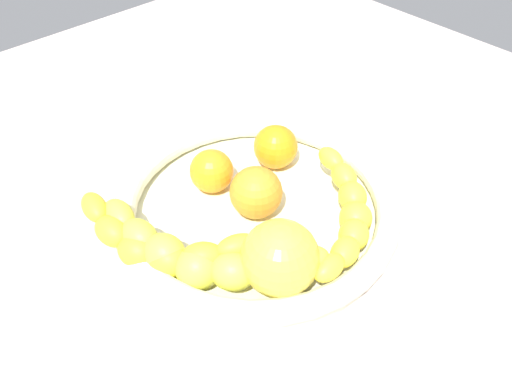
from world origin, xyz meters
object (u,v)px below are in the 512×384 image
Objects in this scene: orange_mid_right at (276,147)px; banana_draped_left at (202,256)px; apple_yellow at (280,258)px; orange_front at (212,171)px; banana_arching_top at (347,213)px; banana_draped_right at (157,245)px; orange_mid_left at (257,193)px; fruit_bowl at (256,208)px.

banana_draped_left is at bearing 23.34° from orange_mid_right.
apple_yellow is at bearing 46.86° from orange_mid_right.
apple_yellow is at bearing 74.96° from orange_front.
orange_mid_right is (-2.17, -13.17, 0.33)cm from banana_arching_top.
banana_draped_right is 3.60× the size of orange_front.
orange_mid_left is (-0.97, 6.64, 0.37)cm from orange_front.
orange_mid_left is 10.21cm from apple_yellow.
fruit_bowl is 10.27cm from banana_arching_top.
banana_arching_top is at bearing 121.82° from fruit_bowl.
banana_arching_top is (-15.30, 5.63, -0.36)cm from banana_draped_left.
banana_draped_left is 4.72cm from banana_draped_right.
orange_mid_left is at bearing -120.22° from apple_yellow.
apple_yellow is at bearing 59.93° from fruit_bowl.
orange_mid_right is at bearing -156.66° from banana_draped_left.
orange_front is (1.03, -6.48, 1.98)cm from fruit_bowl.
apple_yellow is at bearing 128.70° from banana_draped_left.
fruit_bowl is 5.88× the size of orange_mid_right.
banana_arching_top is 13.35cm from orange_mid_right.
fruit_bowl is at bearing 99.05° from orange_front.
orange_front is (6.36, -15.07, 0.18)cm from banana_arching_top.
apple_yellow is at bearing 59.78° from orange_mid_left.
apple_yellow reaches higher than banana_draped_left.
apple_yellow reaches higher than fruit_bowl.
banana_draped_left is 4.05× the size of orange_mid_right.
banana_draped_right is 2.44× the size of apple_yellow.
orange_mid_left reaches higher than orange_mid_right.
orange_mid_right reaches higher than banana_draped_left.
fruit_bowl is 1.45× the size of banana_draped_left.
orange_front is at bearing -80.95° from fruit_bowl.
orange_front reaches higher than banana_arching_top.
orange_front reaches higher than fruit_bowl.
apple_yellow is (5.12, 8.79, 0.86)cm from orange_mid_left.
fruit_bowl is 5.43× the size of orange_mid_left.
orange_mid_left reaches higher than fruit_bowl.
banana_draped_right is at bearing -4.91° from fruit_bowl.
banana_arching_top is 3.10× the size of orange_front.
banana_arching_top is 2.10× the size of apple_yellow.
apple_yellow reaches higher than orange_front.
banana_draped_left is at bearing -51.30° from apple_yellow.
banana_draped_left is at bearing 16.52° from fruit_bowl.
orange_mid_right reaches higher than banana_draped_right.
banana_draped_right is (12.43, -1.07, 2.32)cm from fruit_bowl.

